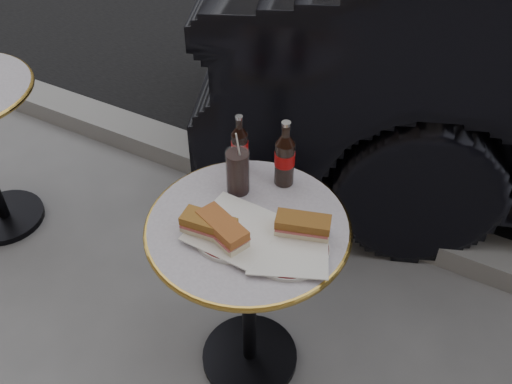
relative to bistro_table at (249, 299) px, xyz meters
The scene contains 11 objects.
ground 0.37m from the bistro_table, ahead, with size 80.00×80.00×0.00m, color slate.
curb 0.95m from the bistro_table, 90.00° to the left, with size 40.00×0.20×0.12m, color gray.
bistro_table is the anchor object (origin of this frame).
plate_left 0.38m from the bistro_table, 107.30° to the right, with size 0.25×0.25×0.01m, color silver.
plate_right 0.40m from the bistro_table, 13.88° to the right, with size 0.23×0.23×0.01m, color silver.
sandwich_left_a 0.43m from the bistro_table, 127.07° to the right, with size 0.16×0.07×0.05m, color #9A6327.
sandwich_left_b 0.42m from the bistro_table, 108.65° to the right, with size 0.17×0.08×0.06m, color #A85A2A.
sandwich_right 0.44m from the bistro_table, 11.15° to the left, with size 0.16×0.07×0.05m, color brown.
cola_bottle_left 0.54m from the bistro_table, 124.67° to the left, with size 0.06×0.06×0.20m, color black, non-canonical shape.
cola_bottle_right 0.53m from the bistro_table, 87.79° to the left, with size 0.07×0.07×0.23m, color black, non-canonical shape.
cola_glass 0.47m from the bistro_table, 130.79° to the left, with size 0.08×0.08×0.15m, color black.
Camera 1 is at (0.59, -1.04, 1.94)m, focal length 40.00 mm.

